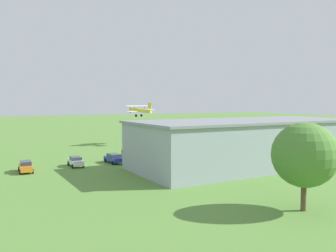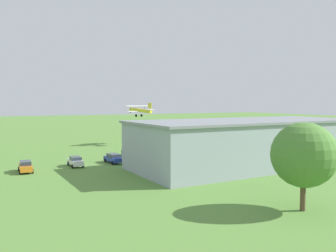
{
  "view_description": "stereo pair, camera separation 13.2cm",
  "coord_description": "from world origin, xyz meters",
  "px_view_note": "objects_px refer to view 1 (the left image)",
  "views": [
    {
      "loc": [
        40.15,
        85.23,
        10.33
      ],
      "look_at": [
        5.05,
        16.43,
        5.16
      ],
      "focal_mm": 38.15,
      "sensor_mm": 36.0,
      "label": 1
    },
    {
      "loc": [
        40.03,
        85.29,
        10.33
      ],
      "look_at": [
        5.05,
        16.43,
        5.16
      ],
      "focal_mm": 38.15,
      "sensor_mm": 36.0,
      "label": 2
    }
  ],
  "objects_px": {
    "car_orange": "(26,166)",
    "person_near_hangar_door": "(122,153)",
    "tree_by_windsock": "(305,155)",
    "hangar": "(246,143)",
    "biplane": "(140,110)",
    "person_walking_on_apron": "(130,153)",
    "person_at_fence_line": "(142,152)",
    "car_blue": "(114,158)",
    "car_white": "(76,161)",
    "person_beside_truck": "(271,144)"
  },
  "relations": [
    {
      "from": "car_orange",
      "to": "person_near_hangar_door",
      "type": "bearing_deg",
      "value": -160.34
    },
    {
      "from": "car_white",
      "to": "person_at_fence_line",
      "type": "xyz_separation_m",
      "value": [
        -13.71,
        -5.19,
        -0.01
      ]
    },
    {
      "from": "hangar",
      "to": "person_near_hangar_door",
      "type": "relative_size",
      "value": 21.91
    },
    {
      "from": "person_beside_truck",
      "to": "tree_by_windsock",
      "type": "relative_size",
      "value": 0.2
    },
    {
      "from": "biplane",
      "to": "tree_by_windsock",
      "type": "bearing_deg",
      "value": 83.25
    },
    {
      "from": "biplane",
      "to": "tree_by_windsock",
      "type": "xyz_separation_m",
      "value": [
        6.74,
        56.93,
        -3.09
      ]
    },
    {
      "from": "biplane",
      "to": "car_white",
      "type": "height_order",
      "value": "biplane"
    },
    {
      "from": "car_blue",
      "to": "person_near_hangar_door",
      "type": "relative_size",
      "value": 2.76
    },
    {
      "from": "hangar",
      "to": "car_orange",
      "type": "height_order",
      "value": "hangar"
    },
    {
      "from": "biplane",
      "to": "tree_by_windsock",
      "type": "distance_m",
      "value": 57.41
    },
    {
      "from": "person_walking_on_apron",
      "to": "tree_by_windsock",
      "type": "distance_m",
      "value": 38.3
    },
    {
      "from": "person_near_hangar_door",
      "to": "person_at_fence_line",
      "type": "distance_m",
      "value": 4.07
    },
    {
      "from": "car_orange",
      "to": "car_blue",
      "type": "bearing_deg",
      "value": -172.82
    },
    {
      "from": "person_near_hangar_door",
      "to": "person_beside_truck",
      "type": "height_order",
      "value": "person_near_hangar_door"
    },
    {
      "from": "car_white",
      "to": "person_beside_truck",
      "type": "height_order",
      "value": "person_beside_truck"
    },
    {
      "from": "biplane",
      "to": "car_orange",
      "type": "relative_size",
      "value": 1.77
    },
    {
      "from": "car_white",
      "to": "car_orange",
      "type": "relative_size",
      "value": 0.94
    },
    {
      "from": "tree_by_windsock",
      "to": "car_orange",
      "type": "bearing_deg",
      "value": -55.9
    },
    {
      "from": "person_beside_truck",
      "to": "hangar",
      "type": "bearing_deg",
      "value": 38.16
    },
    {
      "from": "car_orange",
      "to": "tree_by_windsock",
      "type": "distance_m",
      "value": 39.03
    },
    {
      "from": "hangar",
      "to": "person_beside_truck",
      "type": "height_order",
      "value": "hangar"
    },
    {
      "from": "car_orange",
      "to": "person_walking_on_apron",
      "type": "distance_m",
      "value": 19.57
    },
    {
      "from": "biplane",
      "to": "car_blue",
      "type": "distance_m",
      "value": 28.16
    },
    {
      "from": "car_orange",
      "to": "person_near_hangar_door",
      "type": "relative_size",
      "value": 2.55
    },
    {
      "from": "tree_by_windsock",
      "to": "person_at_fence_line",
      "type": "bearing_deg",
      "value": -89.43
    },
    {
      "from": "hangar",
      "to": "car_blue",
      "type": "xyz_separation_m",
      "value": [
        18.32,
        -12.37,
        -2.93
      ]
    },
    {
      "from": "biplane",
      "to": "person_walking_on_apron",
      "type": "distance_m",
      "value": 22.68
    },
    {
      "from": "hangar",
      "to": "biplane",
      "type": "bearing_deg",
      "value": -83.5
    },
    {
      "from": "person_near_hangar_door",
      "to": "tree_by_windsock",
      "type": "relative_size",
      "value": 0.21
    },
    {
      "from": "car_white",
      "to": "person_walking_on_apron",
      "type": "xyz_separation_m",
      "value": [
        -11.05,
        -4.46,
        0.06
      ]
    },
    {
      "from": "biplane",
      "to": "car_orange",
      "type": "distance_m",
      "value": 38.53
    },
    {
      "from": "hangar",
      "to": "car_orange",
      "type": "relative_size",
      "value": 8.6
    },
    {
      "from": "car_orange",
      "to": "person_walking_on_apron",
      "type": "relative_size",
      "value": 2.5
    },
    {
      "from": "hangar",
      "to": "person_at_fence_line",
      "type": "xyz_separation_m",
      "value": [
        11.16,
        -17.13,
        -2.93
      ]
    },
    {
      "from": "hangar",
      "to": "biplane",
      "type": "relative_size",
      "value": 4.86
    },
    {
      "from": "car_white",
      "to": "person_at_fence_line",
      "type": "height_order",
      "value": "person_at_fence_line"
    },
    {
      "from": "car_blue",
      "to": "person_beside_truck",
      "type": "distance_m",
      "value": 38.5
    },
    {
      "from": "hangar",
      "to": "car_blue",
      "type": "height_order",
      "value": "hangar"
    },
    {
      "from": "person_near_hangar_door",
      "to": "person_walking_on_apron",
      "type": "distance_m",
      "value": 1.44
    },
    {
      "from": "biplane",
      "to": "person_at_fence_line",
      "type": "distance_m",
      "value": 21.06
    },
    {
      "from": "person_near_hangar_door",
      "to": "person_walking_on_apron",
      "type": "xyz_separation_m",
      "value": [
        -1.39,
        0.36,
        0.02
      ]
    },
    {
      "from": "car_blue",
      "to": "person_near_hangar_door",
      "type": "xyz_separation_m",
      "value": [
        -3.11,
        -4.39,
        0.05
      ]
    },
    {
      "from": "person_at_fence_line",
      "to": "tree_by_windsock",
      "type": "distance_m",
      "value": 38.91
    },
    {
      "from": "car_white",
      "to": "tree_by_windsock",
      "type": "xyz_separation_m",
      "value": [
        -14.1,
        33.45,
        4.53
      ]
    },
    {
      "from": "car_blue",
      "to": "person_near_hangar_door",
      "type": "height_order",
      "value": "person_near_hangar_door"
    },
    {
      "from": "car_white",
      "to": "person_walking_on_apron",
      "type": "height_order",
      "value": "person_walking_on_apron"
    },
    {
      "from": "car_blue",
      "to": "hangar",
      "type": "bearing_deg",
      "value": 145.97
    },
    {
      "from": "hangar",
      "to": "car_white",
      "type": "relative_size",
      "value": 9.11
    },
    {
      "from": "car_blue",
      "to": "person_at_fence_line",
      "type": "bearing_deg",
      "value": -146.42
    },
    {
      "from": "hangar",
      "to": "person_walking_on_apron",
      "type": "distance_m",
      "value": 21.63
    }
  ]
}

